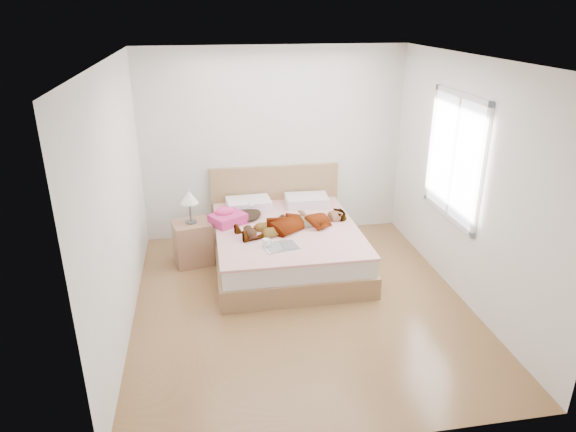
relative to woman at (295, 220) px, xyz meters
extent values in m
plane|color=#55311A|center=(-0.10, -0.93, -0.61)|extent=(4.00, 4.00, 0.00)
imported|color=white|center=(0.00, 0.00, 0.00)|extent=(1.59, 0.95, 0.20)
ellipsoid|color=black|center=(-0.57, 0.45, -0.07)|extent=(0.50, 0.57, 0.07)
cube|color=silver|center=(-0.50, 0.40, 0.09)|extent=(0.07, 0.11, 0.05)
plane|color=white|center=(-0.10, -0.93, 1.99)|extent=(4.00, 4.00, 0.00)
plane|color=silver|center=(-0.10, 1.07, 0.69)|extent=(3.60, 0.00, 3.60)
plane|color=white|center=(-0.10, -2.93, 0.69)|extent=(3.60, 0.00, 3.60)
plane|color=silver|center=(-1.90, -0.93, 0.69)|extent=(0.00, 4.00, 4.00)
plane|color=silver|center=(1.70, -0.93, 0.69)|extent=(0.00, 4.00, 4.00)
cube|color=white|center=(1.67, -0.63, 0.89)|extent=(0.02, 1.10, 1.30)
cube|color=silver|center=(1.67, -1.21, 0.89)|extent=(0.04, 0.06, 1.42)
cube|color=silver|center=(1.67, -0.05, 0.89)|extent=(0.04, 0.06, 1.42)
cube|color=silver|center=(1.67, -0.63, 0.21)|extent=(0.04, 1.22, 0.06)
cube|color=silver|center=(1.67, -0.63, 1.57)|extent=(0.04, 1.22, 0.06)
cube|color=silver|center=(1.67, -0.63, 0.89)|extent=(0.03, 0.04, 1.30)
cube|color=olive|center=(-0.10, 0.02, -0.48)|extent=(1.78, 2.08, 0.26)
cube|color=silver|center=(-0.10, 0.02, -0.24)|extent=(1.70, 2.00, 0.22)
cube|color=silver|center=(-0.10, 0.02, -0.12)|extent=(1.74, 2.04, 0.03)
cube|color=olive|center=(-0.10, 1.03, -0.11)|extent=(1.80, 0.07, 1.00)
cube|color=white|center=(-0.50, 0.74, -0.04)|extent=(0.61, 0.44, 0.13)
cube|color=white|center=(0.30, 0.74, -0.04)|extent=(0.60, 0.43, 0.13)
cube|color=#E73E86|center=(-0.81, 0.26, -0.04)|extent=(0.52, 0.49, 0.13)
ellipsoid|color=#FF457F|center=(-0.85, 0.30, 0.05)|extent=(0.27, 0.22, 0.12)
cube|color=white|center=(-0.25, -0.53, -0.10)|extent=(0.43, 0.33, 0.01)
cube|color=white|center=(-0.35, -0.55, -0.09)|extent=(0.24, 0.29, 0.02)
cube|color=#272727|center=(-0.15, -0.51, -0.09)|extent=(0.24, 0.29, 0.02)
cylinder|color=white|center=(-0.42, -0.49, -0.06)|extent=(0.10, 0.10, 0.09)
torus|color=white|center=(-0.38, -0.50, -0.05)|extent=(0.07, 0.03, 0.07)
cylinder|color=black|center=(-0.42, -0.49, -0.02)|extent=(0.09, 0.09, 0.00)
ellipsoid|color=black|center=(-0.58, -0.25, -0.03)|extent=(0.19, 0.21, 0.14)
ellipsoid|color=beige|center=(-0.58, -0.27, -0.02)|extent=(0.10, 0.11, 0.07)
sphere|color=black|center=(-0.60, -0.15, -0.02)|extent=(0.11, 0.11, 0.11)
sphere|color=pink|center=(-0.64, -0.12, 0.00)|extent=(0.04, 0.04, 0.04)
sphere|color=#FBA4BF|center=(-0.56, -0.11, 0.00)|extent=(0.04, 0.04, 0.04)
ellipsoid|color=black|center=(-0.64, -0.30, -0.06)|extent=(0.05, 0.07, 0.03)
ellipsoid|color=black|center=(-0.52, -0.29, -0.06)|extent=(0.05, 0.07, 0.03)
cube|color=#8A5B40|center=(-1.27, 0.28, -0.34)|extent=(0.52, 0.48, 0.55)
cylinder|color=#4A4A4A|center=(-1.27, 0.28, -0.05)|extent=(0.17, 0.17, 0.02)
cylinder|color=#4E4E4E|center=(-1.27, 0.28, 0.09)|extent=(0.03, 0.03, 0.28)
cone|color=white|center=(-1.27, 0.28, 0.28)|extent=(0.26, 0.26, 0.16)
camera|label=1|loc=(-1.07, -5.73, 2.43)|focal=32.00mm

